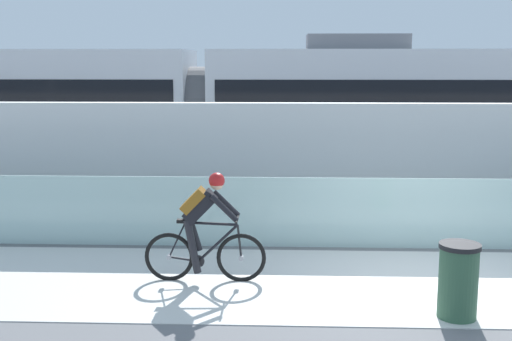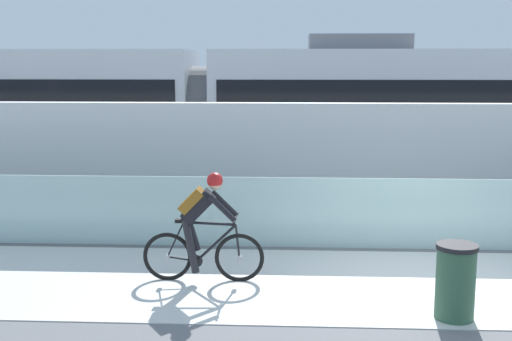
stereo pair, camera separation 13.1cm
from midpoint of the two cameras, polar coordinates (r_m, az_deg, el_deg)
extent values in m
plane|color=slate|center=(9.76, 14.93, -9.68)|extent=(200.00, 200.00, 0.00)
cube|color=silver|center=(9.76, 14.93, -9.65)|extent=(32.00, 3.20, 0.01)
cube|color=silver|center=(11.34, 13.14, -3.72)|extent=(32.00, 0.05, 1.22)
cube|color=white|center=(12.97, 11.86, 0.58)|extent=(32.00, 0.36, 2.37)
cube|color=#595654|center=(15.60, 10.32, -2.30)|extent=(32.00, 0.08, 0.01)
cube|color=#595654|center=(17.00, 9.71, -1.31)|extent=(32.00, 0.08, 0.01)
cube|color=#232326|center=(16.66, -11.98, -0.36)|extent=(1.40, 1.88, 0.20)
cylinder|color=black|center=(15.99, -12.62, -1.01)|extent=(0.60, 0.10, 0.60)
cylinder|color=black|center=(17.36, -11.37, -0.15)|extent=(0.60, 0.10, 0.60)
cube|color=silver|center=(16.34, 16.08, 4.73)|extent=(11.00, 2.50, 3.10)
cube|color=black|center=(16.32, 16.14, 5.96)|extent=(10.56, 2.54, 1.04)
cube|color=#4C4C51|center=(16.50, 15.87, -0.01)|extent=(10.78, 2.53, 0.28)
cube|color=slate|center=(15.96, 9.31, 11.09)|extent=(2.40, 1.10, 0.36)
cube|color=#232326|center=(16.11, 3.54, -0.50)|extent=(1.40, 1.88, 0.20)
cylinder|color=black|center=(15.41, 3.57, -1.18)|extent=(0.60, 0.10, 0.60)
cylinder|color=black|center=(16.83, 3.52, -0.28)|extent=(0.60, 0.10, 0.60)
cylinder|color=#59595B|center=(16.04, -4.42, 4.99)|extent=(0.60, 2.30, 2.30)
torus|color=black|center=(9.46, -1.07, -7.68)|extent=(0.72, 0.06, 0.72)
cylinder|color=#99999E|center=(9.46, -1.07, -7.68)|extent=(0.07, 0.10, 0.07)
torus|color=black|center=(9.59, -7.40, -7.53)|extent=(0.72, 0.06, 0.72)
cylinder|color=#99999E|center=(9.59, -7.40, -7.53)|extent=(0.07, 0.10, 0.07)
cylinder|color=black|center=(9.43, -3.14, -6.39)|extent=(0.60, 0.04, 0.58)
cylinder|color=black|center=(9.47, -5.42, -6.26)|extent=(0.22, 0.04, 0.59)
cylinder|color=black|center=(9.36, -3.70, -4.68)|extent=(0.76, 0.04, 0.07)
cylinder|color=black|center=(9.56, -6.13, -7.74)|extent=(0.43, 0.03, 0.09)
cylinder|color=black|center=(9.49, -6.70, -6.05)|extent=(0.27, 0.02, 0.53)
cylinder|color=black|center=(9.39, -1.23, -6.25)|extent=(0.08, 0.03, 0.49)
cube|color=black|center=(9.40, -6.00, -4.42)|extent=(0.24, 0.10, 0.05)
cylinder|color=black|center=(9.30, -1.39, -4.21)|extent=(0.03, 0.58, 0.03)
cylinder|color=#262628|center=(9.54, -4.86, -7.95)|extent=(0.18, 0.02, 0.18)
cube|color=black|center=(9.32, -4.68, -3.17)|extent=(0.50, 0.28, 0.51)
cube|color=#8C5919|center=(9.31, -5.26, -2.61)|extent=(0.38, 0.30, 0.38)
sphere|color=beige|center=(9.22, -3.23, -1.10)|extent=(0.20, 0.20, 0.20)
sphere|color=red|center=(9.22, -3.24, -0.88)|extent=(0.23, 0.23, 0.23)
cylinder|color=black|center=(9.12, -2.59, -3.36)|extent=(0.41, 0.08, 0.41)
cylinder|color=black|center=(9.43, -2.40, -2.93)|extent=(0.41, 0.08, 0.41)
cylinder|color=black|center=(9.39, -5.38, -6.67)|extent=(0.25, 0.11, 0.79)
cylinder|color=black|center=(9.53, -5.23, -5.56)|extent=(0.25, 0.11, 0.52)
cylinder|color=#33593F|center=(8.49, 17.56, -9.53)|extent=(0.48, 0.48, 0.90)
cylinder|color=black|center=(8.35, 17.73, -6.41)|extent=(0.51, 0.51, 0.06)
camera|label=1|loc=(0.07, -89.68, 0.05)|focal=45.46mm
camera|label=2|loc=(0.07, 90.32, -0.05)|focal=45.46mm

